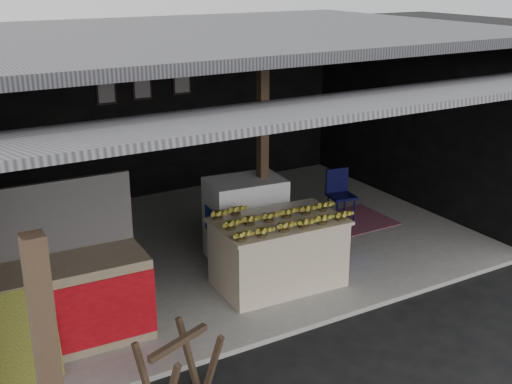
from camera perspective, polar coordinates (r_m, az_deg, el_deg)
ground at (r=7.33m, az=6.24°, el=-11.66°), size 80.00×80.00×0.00m
concrete_slab at (r=9.21m, az=-2.97°, el=-4.60°), size 7.00×5.00×0.06m
shophouse at (r=8.86m, az=-4.15°, el=8.47°), size 7.40×7.29×3.02m
banana_table at (r=7.84m, az=1.99°, el=-5.36°), size 1.59×1.03×0.85m
banana_pile at (r=7.64m, az=2.03°, el=-1.90°), size 1.47×0.92×0.17m
white_crate at (r=8.53m, az=-0.95°, el=-2.37°), size 1.04×0.76×1.10m
neighbor_stall at (r=6.92m, az=-16.42°, el=-9.08°), size 1.65×0.79×1.67m
green_signboard at (r=6.47m, az=-19.91°, el=-12.04°), size 0.61×0.27×0.89m
sawhorse at (r=5.97m, az=-6.84°, el=-14.89°), size 0.76×0.76×0.66m
water_barrel at (r=8.65m, az=7.09°, el=-4.29°), size 0.35×0.35×0.52m
plastic_chair at (r=9.94m, az=7.41°, el=0.15°), size 0.43×0.43×0.79m
magenta_rug at (r=9.93m, az=7.74°, el=-2.70°), size 1.50×1.01×0.01m
picture_frames at (r=10.71m, az=-9.93°, el=9.19°), size 1.62×0.04×0.46m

